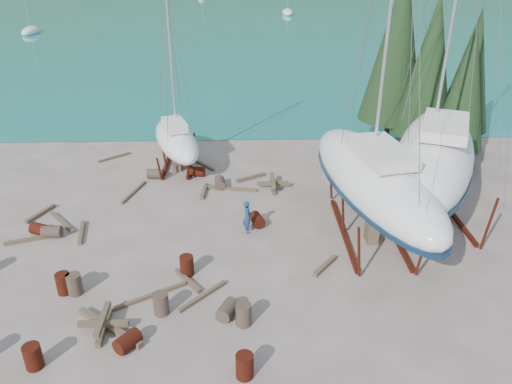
{
  "coord_description": "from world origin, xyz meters",
  "views": [
    {
      "loc": [
        1.15,
        -17.74,
        12.55
      ],
      "look_at": [
        1.77,
        3.0,
        2.02
      ],
      "focal_mm": 35.0,
      "sensor_mm": 36.0,
      "label": 1
    }
  ],
  "objects_px": {
    "large_sailboat_near": "(374,179)",
    "worker": "(247,217)",
    "large_sailboat_far": "(435,155)",
    "small_sailboat_shore": "(176,140)"
  },
  "relations": [
    {
      "from": "large_sailboat_near",
      "to": "worker",
      "type": "xyz_separation_m",
      "value": [
        -5.74,
        0.43,
        -2.1
      ]
    },
    {
      "from": "large_sailboat_near",
      "to": "worker",
      "type": "distance_m",
      "value": 6.12
    },
    {
      "from": "large_sailboat_far",
      "to": "large_sailboat_near",
      "type": "bearing_deg",
      "value": -125.41
    },
    {
      "from": "large_sailboat_far",
      "to": "worker",
      "type": "xyz_separation_m",
      "value": [
        -9.17,
        -1.66,
        -2.37
      ]
    },
    {
      "from": "large_sailboat_near",
      "to": "small_sailboat_shore",
      "type": "bearing_deg",
      "value": 129.41
    },
    {
      "from": "large_sailboat_near",
      "to": "worker",
      "type": "bearing_deg",
      "value": 164.68
    },
    {
      "from": "large_sailboat_far",
      "to": "worker",
      "type": "distance_m",
      "value": 9.62
    },
    {
      "from": "small_sailboat_shore",
      "to": "worker",
      "type": "relative_size",
      "value": 6.57
    },
    {
      "from": "worker",
      "to": "large_sailboat_near",
      "type": "bearing_deg",
      "value": -101.35
    },
    {
      "from": "large_sailboat_near",
      "to": "small_sailboat_shore",
      "type": "xyz_separation_m",
      "value": [
        -9.89,
        8.16,
        -1.13
      ]
    }
  ]
}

